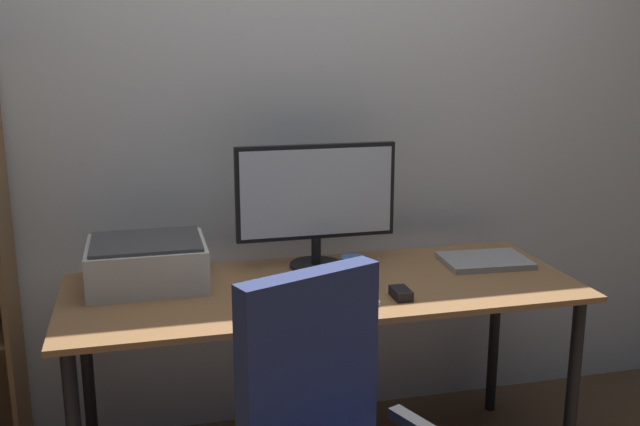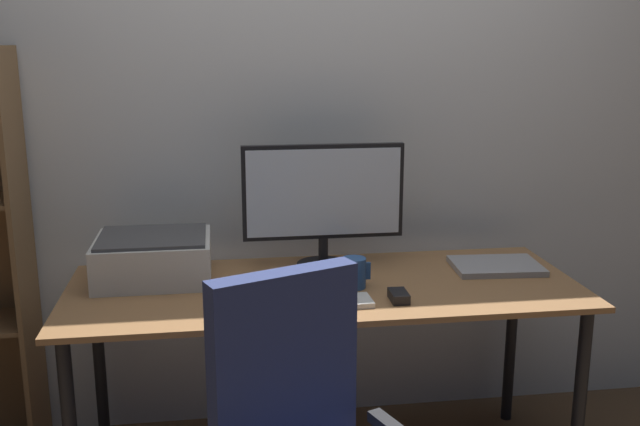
{
  "view_description": "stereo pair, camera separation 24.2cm",
  "coord_description": "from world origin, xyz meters",
  "px_view_note": "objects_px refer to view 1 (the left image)",
  "views": [
    {
      "loc": [
        -0.6,
        -2.32,
        1.58
      ],
      "look_at": [
        -0.02,
        -0.04,
        1.01
      ],
      "focal_mm": 40.75,
      "sensor_mm": 36.0,
      "label": 1
    },
    {
      "loc": [
        -0.36,
        -2.37,
        1.58
      ],
      "look_at": [
        -0.02,
        -0.04,
        1.01
      ],
      "focal_mm": 40.75,
      "sensor_mm": 36.0,
      "label": 2
    }
  ],
  "objects_px": {
    "keyboard": "(332,303)",
    "coffee_mug": "(353,272)",
    "monitor": "(316,198)",
    "printer": "(147,263)",
    "mouse": "(401,293)",
    "desk": "(323,306)",
    "laptop": "(485,261)"
  },
  "relations": [
    {
      "from": "coffee_mug",
      "to": "keyboard",
      "type": "bearing_deg",
      "value": -126.3
    },
    {
      "from": "keyboard",
      "to": "coffee_mug",
      "type": "xyz_separation_m",
      "value": [
        0.12,
        0.16,
        0.04
      ]
    },
    {
      "from": "monitor",
      "to": "coffee_mug",
      "type": "height_order",
      "value": "monitor"
    },
    {
      "from": "laptop",
      "to": "printer",
      "type": "bearing_deg",
      "value": -179.06
    },
    {
      "from": "keyboard",
      "to": "mouse",
      "type": "relative_size",
      "value": 3.02
    },
    {
      "from": "coffee_mug",
      "to": "laptop",
      "type": "relative_size",
      "value": 0.33
    },
    {
      "from": "coffee_mug",
      "to": "laptop",
      "type": "height_order",
      "value": "coffee_mug"
    },
    {
      "from": "monitor",
      "to": "laptop",
      "type": "bearing_deg",
      "value": -10.75
    },
    {
      "from": "mouse",
      "to": "laptop",
      "type": "distance_m",
      "value": 0.52
    },
    {
      "from": "keyboard",
      "to": "printer",
      "type": "height_order",
      "value": "printer"
    },
    {
      "from": "keyboard",
      "to": "laptop",
      "type": "height_order",
      "value": "laptop"
    },
    {
      "from": "desk",
      "to": "monitor",
      "type": "height_order",
      "value": "monitor"
    },
    {
      "from": "monitor",
      "to": "coffee_mug",
      "type": "distance_m",
      "value": 0.33
    },
    {
      "from": "desk",
      "to": "keyboard",
      "type": "relative_size",
      "value": 6.13
    },
    {
      "from": "keyboard",
      "to": "coffee_mug",
      "type": "height_order",
      "value": "coffee_mug"
    },
    {
      "from": "desk",
      "to": "printer",
      "type": "relative_size",
      "value": 4.44
    },
    {
      "from": "coffee_mug",
      "to": "laptop",
      "type": "xyz_separation_m",
      "value": [
        0.56,
        0.13,
        -0.04
      ]
    },
    {
      "from": "desk",
      "to": "coffee_mug",
      "type": "distance_m",
      "value": 0.17
    },
    {
      "from": "coffee_mug",
      "to": "mouse",
      "type": "bearing_deg",
      "value": -51.59
    },
    {
      "from": "monitor",
      "to": "coffee_mug",
      "type": "xyz_separation_m",
      "value": [
        0.07,
        -0.25,
        -0.21
      ]
    },
    {
      "from": "desk",
      "to": "coffee_mug",
      "type": "relative_size",
      "value": 16.88
    },
    {
      "from": "keyboard",
      "to": "coffee_mug",
      "type": "distance_m",
      "value": 0.2
    },
    {
      "from": "monitor",
      "to": "keyboard",
      "type": "relative_size",
      "value": 2.06
    },
    {
      "from": "monitor",
      "to": "mouse",
      "type": "relative_size",
      "value": 6.22
    },
    {
      "from": "desk",
      "to": "monitor",
      "type": "distance_m",
      "value": 0.4
    },
    {
      "from": "laptop",
      "to": "monitor",
      "type": "bearing_deg",
      "value": 173.05
    },
    {
      "from": "desk",
      "to": "printer",
      "type": "xyz_separation_m",
      "value": [
        -0.59,
        0.15,
        0.16
      ]
    },
    {
      "from": "desk",
      "to": "printer",
      "type": "height_order",
      "value": "printer"
    },
    {
      "from": "desk",
      "to": "laptop",
      "type": "height_order",
      "value": "laptop"
    },
    {
      "from": "desk",
      "to": "mouse",
      "type": "relative_size",
      "value": 18.5
    },
    {
      "from": "mouse",
      "to": "coffee_mug",
      "type": "height_order",
      "value": "coffee_mug"
    },
    {
      "from": "monitor",
      "to": "mouse",
      "type": "bearing_deg",
      "value": -64.58
    }
  ]
}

